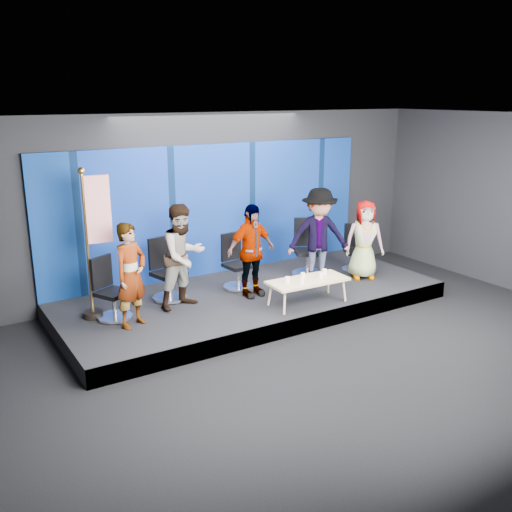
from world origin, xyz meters
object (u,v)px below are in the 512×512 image
object	(u,v)px
panelist_a	(131,275)
flag_stand	(95,240)
chair_d	(307,257)
chair_b	(167,279)
mug_b	(302,281)
coffee_table	(308,281)
panelist_b	(183,256)
panelist_d	(319,236)
panelist_c	(251,251)
chair_e	(355,256)
mug_e	(324,272)
mug_c	(303,275)
mug_d	(321,275)
panelist_e	(364,240)
chair_c	(237,270)
chair_a	(111,299)
mug_a	(287,280)

from	to	relation	value
panelist_a	flag_stand	size ratio (longest dim) A/B	0.68
chair_d	chair_b	bearing A→B (deg)	-158.99
mug_b	coffee_table	bearing A→B (deg)	28.95
panelist_b	panelist_d	distance (m)	2.77
panelist_c	chair_e	bearing A→B (deg)	-1.51
chair_d	mug_e	world-z (taller)	chair_d
mug_c	panelist_d	bearing A→B (deg)	38.86
panelist_d	mug_e	world-z (taller)	panelist_d
panelist_c	panelist_d	bearing A→B (deg)	-6.39
mug_d	panelist_e	bearing A→B (deg)	21.93
chair_c	mug_c	bearing A→B (deg)	-69.43
panelist_d	chair_e	size ratio (longest dim) A/B	1.92
panelist_c	mug_b	xyz separation A→B (m)	(0.41, -0.99, -0.36)
mug_b	mug_c	distance (m)	0.31
panelist_b	mug_e	distance (m)	2.52
chair_a	panelist_d	size ratio (longest dim) A/B	0.56
panelist_c	mug_a	bearing A→B (deg)	-80.48
coffee_table	mug_a	world-z (taller)	mug_a
chair_b	chair_e	xyz separation A→B (m)	(3.99, -0.45, -0.05)
panelist_d	mug_d	distance (m)	1.18
panelist_c	panelist_d	distance (m)	1.51
chair_b	chair_c	xyz separation A→B (m)	(1.35, -0.12, -0.02)
panelist_c	panelist_b	bearing A→B (deg)	168.68
panelist_c	coffee_table	xyz separation A→B (m)	(0.62, -0.87, -0.44)
chair_a	flag_stand	distance (m)	0.99
chair_c	panelist_d	distance (m)	1.70
chair_d	chair_e	xyz separation A→B (m)	(1.01, -0.29, -0.06)
chair_d	mug_b	xyz separation A→B (m)	(-1.21, -1.46, 0.11)
chair_a	mug_c	bearing A→B (deg)	-44.82
mug_c	mug_d	xyz separation A→B (m)	(0.27, -0.16, 0.00)
mug_b	mug_e	distance (m)	0.67
panelist_d	chair_b	bearing A→B (deg)	-168.82
panelist_a	panelist_c	xyz separation A→B (m)	(2.30, 0.21, 0.01)
panelist_e	mug_c	size ratio (longest dim) A/B	16.74
panelist_a	mug_d	size ratio (longest dim) A/B	17.78
chair_b	chair_e	size ratio (longest dim) A/B	1.15
chair_e	flag_stand	world-z (taller)	flag_stand
chair_b	chair_d	bearing A→B (deg)	-16.53
panelist_a	panelist_e	bearing A→B (deg)	-27.77
panelist_a	panelist_e	distance (m)	4.74
chair_b	panelist_b	size ratio (longest dim) A/B	0.62
chair_a	panelist_c	distance (m)	2.56
panelist_b	chair_e	bearing A→B (deg)	-12.77
chair_a	chair_c	distance (m)	2.51
chair_b	chair_e	world-z (taller)	chair_b
chair_e	mug_d	xyz separation A→B (m)	(-1.76, -1.09, 0.17)
panelist_a	chair_c	bearing A→B (deg)	-9.60
panelist_b	mug_c	bearing A→B (deg)	-38.75
panelist_e	panelist_a	bearing A→B (deg)	-153.99
panelist_a	chair_a	bearing A→B (deg)	85.62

